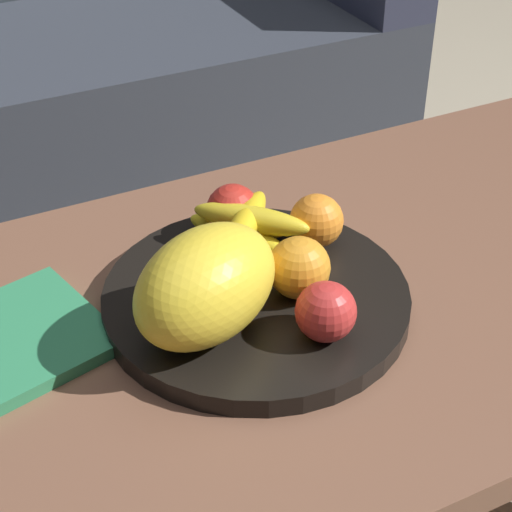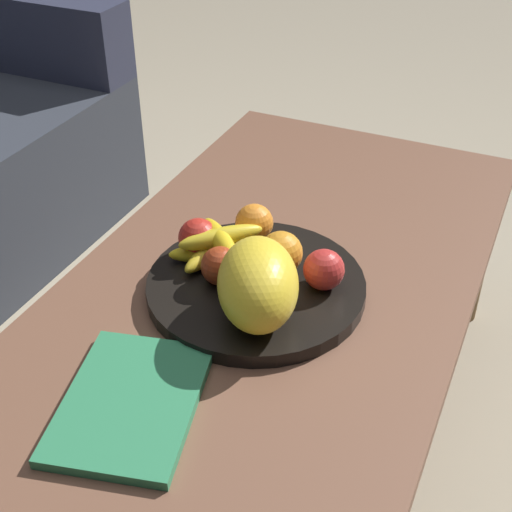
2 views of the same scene
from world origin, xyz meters
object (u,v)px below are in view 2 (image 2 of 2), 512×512
(orange_left, at_px, (281,253))
(magazine, at_px, (131,402))
(apple_right, at_px, (220,266))
(melon_large_front, at_px, (258,284))
(banana_bunch, at_px, (217,245))
(fruit_bowl, at_px, (256,287))
(apple_left, at_px, (198,238))
(apple_front, at_px, (324,270))
(orange_front, at_px, (254,223))
(coffee_table, at_px, (273,296))

(orange_left, xyz_separation_m, magazine, (-0.35, 0.08, -0.05))
(apple_right, bearing_deg, melon_large_front, -120.22)
(banana_bunch, distance_m, magazine, 0.33)
(fruit_bowl, bearing_deg, apple_left, 77.11)
(apple_front, bearing_deg, magazine, 154.64)
(orange_front, bearing_deg, apple_front, -116.70)
(apple_front, relative_size, banana_bunch, 0.43)
(coffee_table, relative_size, orange_left, 16.77)
(orange_left, xyz_separation_m, apple_right, (-0.07, 0.08, -0.00))
(orange_front, height_order, apple_front, same)
(fruit_bowl, bearing_deg, banana_bunch, 72.93)
(melon_large_front, height_order, orange_left, melon_large_front)
(apple_left, bearing_deg, orange_left, -84.46)
(coffee_table, distance_m, magazine, 0.37)
(fruit_bowl, xyz_separation_m, banana_bunch, (0.03, 0.08, 0.04))
(melon_large_front, height_order, orange_front, melon_large_front)
(apple_left, xyz_separation_m, magazine, (-0.33, -0.07, -0.05))
(apple_left, bearing_deg, apple_front, -89.13)
(coffee_table, distance_m, orange_left, 0.11)
(orange_left, xyz_separation_m, apple_left, (-0.01, 0.15, -0.00))
(coffee_table, xyz_separation_m, fruit_bowl, (-0.05, 0.01, 0.06))
(orange_front, relative_size, apple_right, 1.06)
(orange_front, relative_size, apple_front, 1.01)
(orange_front, xyz_separation_m, apple_front, (-0.08, -0.16, -0.00))
(apple_left, bearing_deg, coffee_table, -78.77)
(banana_bunch, bearing_deg, apple_front, -88.42)
(banana_bunch, bearing_deg, melon_large_front, -130.46)
(apple_front, bearing_deg, orange_front, 63.30)
(apple_left, bearing_deg, melon_large_front, -123.76)
(apple_front, relative_size, magazine, 0.27)
(fruit_bowl, bearing_deg, coffee_table, -9.22)
(orange_left, relative_size, apple_front, 1.09)
(fruit_bowl, relative_size, orange_left, 4.95)
(orange_front, relative_size, apple_left, 0.99)
(coffee_table, relative_size, magazine, 4.93)
(melon_large_front, bearing_deg, orange_front, 25.96)
(fruit_bowl, height_order, apple_left, apple_left)
(apple_left, xyz_separation_m, apple_right, (-0.05, -0.07, -0.00))
(melon_large_front, relative_size, apple_front, 2.73)
(coffee_table, height_order, fruit_bowl, fruit_bowl)
(orange_front, relative_size, orange_left, 0.93)
(banana_bunch, bearing_deg, fruit_bowl, -107.07)
(banana_bunch, bearing_deg, orange_left, -81.70)
(magazine, bearing_deg, melon_large_front, -35.88)
(apple_front, height_order, apple_left, apple_left)
(coffee_table, xyz_separation_m, magazine, (-0.36, 0.06, 0.05))
(melon_large_front, bearing_deg, apple_left, 56.24)
(apple_right, bearing_deg, apple_left, 52.02)
(apple_front, height_order, banana_bunch, apple_front)
(coffee_table, height_order, apple_front, apple_front)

